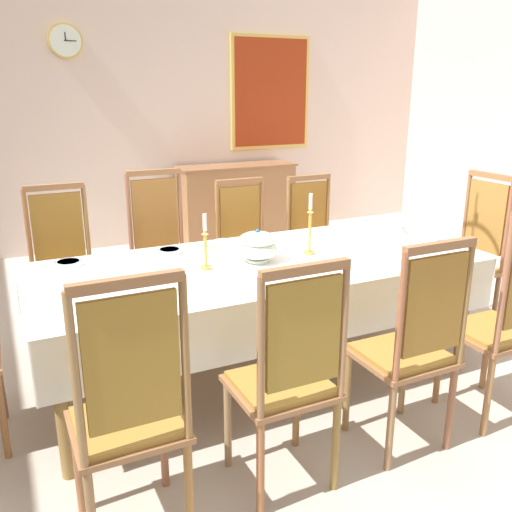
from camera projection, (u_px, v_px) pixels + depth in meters
The scene contains 25 objects.
ground at pixel (244, 362), 3.78m from camera, with size 8.16×6.50×0.04m, color #BCB3A2.
back_wall at pixel (121, 89), 6.09m from camera, with size 8.16×0.08×3.55m, color beige.
dining_table at pixel (260, 273), 3.35m from camera, with size 2.69×1.14×0.78m.
tablecloth at pixel (260, 272), 3.35m from camera, with size 2.71×1.16×0.32m.
chair_south_a at pixel (129, 410), 2.11m from camera, with size 0.44×0.42×1.18m.
chair_north_a at pixel (64, 268), 3.80m from camera, with size 0.44×0.42×1.16m.
chair_south_b at pixel (288, 375), 2.41m from camera, with size 0.44×0.42×1.13m.
chair_north_b at pixel (162, 253), 4.09m from camera, with size 0.44×0.42×1.21m.
chair_south_c at pixel (412, 344), 2.69m from camera, with size 0.44×0.42×1.13m.
chair_north_c at pixel (246, 247), 4.38m from camera, with size 0.44×0.42×1.10m.
chair_south_d at pixel (506, 316), 2.95m from camera, with size 0.44×0.42×1.22m.
chair_north_d at pixel (315, 238), 4.64m from camera, with size 0.44×0.42×1.09m.
chair_head_east at pixel (470, 253), 4.11m from camera, with size 0.42×0.44×1.19m.
soup_tureen at pixel (258, 246), 3.30m from camera, with size 0.25×0.25×0.20m.
candlestick_west at pixel (205, 247), 3.15m from camera, with size 0.07×0.07×0.33m.
candlestick_east at pixel (310, 230), 3.43m from camera, with size 0.07×0.07×0.39m.
bowl_near_left at pixel (224, 243), 3.67m from camera, with size 0.16×0.16×0.03m.
bowl_near_right at pixel (111, 309), 2.54m from camera, with size 0.19×0.19×0.05m.
bowl_far_left at pixel (68, 263), 3.24m from camera, with size 0.16×0.16×0.03m.
bowl_far_right at pixel (169, 251), 3.48m from camera, with size 0.15×0.15×0.03m.
spoon_primary at pixel (206, 245), 3.64m from camera, with size 0.06×0.17×0.01m.
spoon_secondary at pixel (83, 316), 2.52m from camera, with size 0.03×0.18×0.01m.
sideboard at pixel (236, 202), 6.71m from camera, with size 1.44×0.48×0.90m.
mounted_clock at pixel (65, 41), 5.66m from camera, with size 0.35×0.06×0.35m.
framed_painting at pixel (271, 93), 6.80m from camera, with size 1.06×0.05×1.35m.
Camera 1 is at (-1.39, -3.10, 1.79)m, focal length 38.55 mm.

